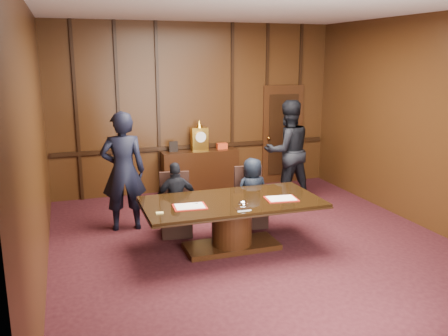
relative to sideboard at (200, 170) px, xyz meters
The scene contains 13 objects.
room 3.36m from the sideboard, 88.80° to the right, with size 7.00×7.04×3.50m.
sideboard is the anchor object (origin of this frame).
conference_table 3.12m from the sideboard, 97.16° to the right, with size 2.62×1.32×0.76m.
folder_left 3.39m from the sideboard, 108.23° to the right, with size 0.48×0.37×0.02m.
folder_right 3.31m from the sideboard, 84.41° to the right, with size 0.49×0.38×0.02m.
inkstand 3.58m from the sideboard, 96.25° to the right, with size 0.20×0.14×0.12m.
notepad 3.68m from the sideboard, 114.29° to the right, with size 0.10×0.07×0.01m, color #DAC16A.
chair_left 2.45m from the sideboard, 115.02° to the right, with size 0.54×0.54×0.99m.
chair_right 2.24m from the sideboard, 83.19° to the right, with size 0.53×0.53×0.99m.
signatory_left 2.52m from the sideboard, 114.36° to the right, with size 0.70×0.29×1.20m, color black.
signatory_right 2.31m from the sideboard, 83.49° to the right, with size 0.58×0.38×1.18m, color black.
witness_left 2.53m from the sideboard, 135.99° to the right, with size 0.72×0.47×1.98m, color black.
witness_right 1.92m from the sideboard, 36.37° to the right, with size 0.97×0.76×2.00m, color black.
Camera 1 is at (-2.63, -6.10, 2.83)m, focal length 38.00 mm.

